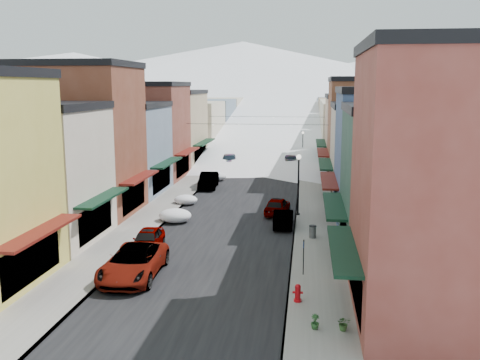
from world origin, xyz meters
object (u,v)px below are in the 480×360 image
(car_dark_hatch, at_px, (208,180))
(fire_hydrant, at_px, (298,293))
(car_silver_sedan, at_px, (148,240))
(trash_can, at_px, (313,231))
(car_green_sedan, at_px, (283,218))
(car_white_suv, at_px, (133,263))
(streetlamp_near, at_px, (298,177))

(car_dark_hatch, xyz_separation_m, fire_hydrant, (9.85, -29.03, -0.26))
(car_silver_sedan, relative_size, trash_can, 4.83)
(car_dark_hatch, height_order, car_green_sedan, car_dark_hatch)
(car_dark_hatch, bearing_deg, car_green_sedan, -63.69)
(fire_hydrant, xyz_separation_m, trash_can, (0.80, 11.30, 0.04))
(car_silver_sedan, xyz_separation_m, car_dark_hatch, (0.00, 21.52, 0.10))
(car_white_suv, bearing_deg, streetlamp_near, 58.52)
(car_white_suv, relative_size, car_silver_sedan, 1.47)
(streetlamp_near, bearing_deg, trash_can, -80.20)
(car_white_suv, bearing_deg, car_green_sedan, 55.16)
(fire_hydrant, distance_m, streetlamp_near, 18.17)
(fire_hydrant, bearing_deg, car_dark_hatch, 108.74)
(car_white_suv, height_order, car_green_sedan, car_white_suv)
(car_silver_sedan, relative_size, streetlamp_near, 0.85)
(car_dark_hatch, bearing_deg, fire_hydrant, -75.22)
(car_silver_sedan, height_order, trash_can, car_silver_sedan)
(trash_can, bearing_deg, car_white_suv, -138.88)
(car_green_sedan, height_order, trash_can, car_green_sedan)
(car_white_suv, height_order, car_dark_hatch, car_white_suv)
(car_green_sedan, bearing_deg, car_silver_sedan, 38.63)
(car_white_suv, height_order, streetlamp_near, streetlamp_near)
(car_white_suv, relative_size, car_green_sedan, 1.51)
(car_green_sedan, xyz_separation_m, trash_can, (2.17, -3.21, -0.08))
(trash_can, bearing_deg, fire_hydrant, -94.05)
(car_dark_hatch, distance_m, streetlamp_near, 14.80)
(car_green_sedan, height_order, streetlamp_near, streetlamp_near)
(car_white_suv, bearing_deg, car_silver_sedan, 96.25)
(car_white_suv, distance_m, car_green_sedan, 14.24)
(trash_can, xyz_separation_m, streetlamp_near, (-1.15, 6.66, 2.69))
(car_white_suv, height_order, trash_can, car_white_suv)
(car_green_sedan, bearing_deg, car_dark_hatch, -60.62)
(trash_can, relative_size, streetlamp_near, 0.18)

